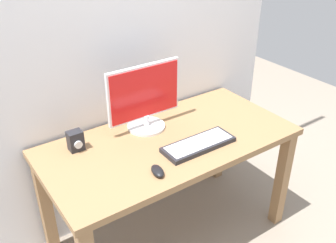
# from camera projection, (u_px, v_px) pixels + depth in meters

# --- Properties ---
(ground_plane) EXTENTS (6.00, 6.00, 0.00)m
(ground_plane) POSITION_uv_depth(u_px,v_px,m) (169.00, 233.00, 2.54)
(ground_plane) COLOR gray
(desk) EXTENTS (1.45, 0.72, 0.74)m
(desk) POSITION_uv_depth(u_px,v_px,m) (170.00, 155.00, 2.23)
(desk) COLOR #936D47
(desk) RESTS_ON ground_plane
(monitor) EXTENTS (0.47, 0.22, 0.39)m
(monitor) POSITION_uv_depth(u_px,v_px,m) (145.00, 98.00, 2.20)
(monitor) COLOR silver
(monitor) RESTS_ON desk
(keyboard_primary) EXTENTS (0.42, 0.16, 0.03)m
(keyboard_primary) POSITION_uv_depth(u_px,v_px,m) (199.00, 144.00, 2.10)
(keyboard_primary) COLOR #232328
(keyboard_primary) RESTS_ON desk
(mouse) EXTENTS (0.08, 0.12, 0.03)m
(mouse) POSITION_uv_depth(u_px,v_px,m) (158.00, 171.00, 1.89)
(mouse) COLOR black
(mouse) RESTS_ON desk
(audio_controller) EXTENTS (0.08, 0.08, 0.11)m
(audio_controller) POSITION_uv_depth(u_px,v_px,m) (76.00, 141.00, 2.06)
(audio_controller) COLOR #232328
(audio_controller) RESTS_ON desk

